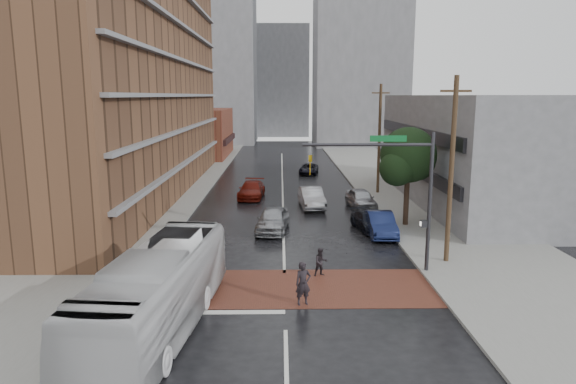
{
  "coord_description": "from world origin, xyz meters",
  "views": [
    {
      "loc": [
        -0.17,
        -22.55,
        8.97
      ],
      "look_at": [
        0.24,
        6.47,
        3.5
      ],
      "focal_mm": 32.0,
      "sensor_mm": 36.0,
      "label": 1
    }
  ],
  "objects_px": {
    "suv_travel": "(309,169)",
    "car_parked_near": "(380,224)",
    "car_travel_a": "(273,220)",
    "transit_bus": "(158,292)",
    "pedestrian_a": "(303,284)",
    "car_parked_far": "(361,199)",
    "pedestrian_b": "(321,262)",
    "car_travel_c": "(252,190)",
    "car_travel_b": "(311,198)",
    "car_parked_mid": "(369,221)"
  },
  "relations": [
    {
      "from": "transit_bus",
      "to": "pedestrian_a",
      "type": "height_order",
      "value": "transit_bus"
    },
    {
      "from": "car_travel_c",
      "to": "pedestrian_a",
      "type": "bearing_deg",
      "value": -77.34
    },
    {
      "from": "transit_bus",
      "to": "pedestrian_a",
      "type": "relative_size",
      "value": 6.02
    },
    {
      "from": "car_parked_far",
      "to": "car_travel_b",
      "type": "bearing_deg",
      "value": 169.01
    },
    {
      "from": "car_travel_b",
      "to": "car_travel_c",
      "type": "height_order",
      "value": "car_travel_b"
    },
    {
      "from": "car_travel_a",
      "to": "suv_travel",
      "type": "xyz_separation_m",
      "value": [
        3.79,
        25.65,
        -0.22
      ]
    },
    {
      "from": "car_travel_b",
      "to": "car_travel_a",
      "type": "bearing_deg",
      "value": -117.24
    },
    {
      "from": "car_travel_b",
      "to": "car_parked_mid",
      "type": "height_order",
      "value": "car_travel_b"
    },
    {
      "from": "car_parked_mid",
      "to": "car_parked_far",
      "type": "bearing_deg",
      "value": 75.05
    },
    {
      "from": "suv_travel",
      "to": "car_travel_a",
      "type": "bearing_deg",
      "value": -89.36
    },
    {
      "from": "transit_bus",
      "to": "pedestrian_a",
      "type": "distance_m",
      "value": 6.21
    },
    {
      "from": "car_travel_c",
      "to": "car_parked_near",
      "type": "height_order",
      "value": "car_parked_near"
    },
    {
      "from": "car_travel_b",
      "to": "suv_travel",
      "type": "distance_m",
      "value": 18.23
    },
    {
      "from": "suv_travel",
      "to": "pedestrian_b",
      "type": "bearing_deg",
      "value": -83.03
    },
    {
      "from": "car_parked_near",
      "to": "car_travel_b",
      "type": "bearing_deg",
      "value": 115.94
    },
    {
      "from": "pedestrian_b",
      "to": "car_parked_far",
      "type": "bearing_deg",
      "value": 57.72
    },
    {
      "from": "pedestrian_a",
      "to": "car_parked_mid",
      "type": "bearing_deg",
      "value": 51.25
    },
    {
      "from": "transit_bus",
      "to": "car_travel_b",
      "type": "height_order",
      "value": "transit_bus"
    },
    {
      "from": "suv_travel",
      "to": "car_parked_near",
      "type": "distance_m",
      "value": 26.91
    },
    {
      "from": "pedestrian_a",
      "to": "car_parked_near",
      "type": "distance_m",
      "value": 12.47
    },
    {
      "from": "car_travel_c",
      "to": "car_parked_mid",
      "type": "xyz_separation_m",
      "value": [
        8.57,
        -11.1,
        -0.14
      ]
    },
    {
      "from": "pedestrian_b",
      "to": "car_travel_c",
      "type": "bearing_deg",
      "value": 86.43
    },
    {
      "from": "pedestrian_a",
      "to": "car_travel_b",
      "type": "xyz_separation_m",
      "value": [
        1.53,
        19.68,
        -0.15
      ]
    },
    {
      "from": "car_parked_far",
      "to": "pedestrian_a",
      "type": "bearing_deg",
      "value": -112.47
    },
    {
      "from": "pedestrian_a",
      "to": "car_travel_a",
      "type": "distance_m",
      "value": 12.34
    },
    {
      "from": "car_travel_b",
      "to": "car_parked_near",
      "type": "xyz_separation_m",
      "value": [
        3.98,
        -8.51,
        -0.05
      ]
    },
    {
      "from": "pedestrian_a",
      "to": "pedestrian_b",
      "type": "xyz_separation_m",
      "value": [
        1.05,
        3.62,
        -0.24
      ]
    },
    {
      "from": "pedestrian_a",
      "to": "car_parked_mid",
      "type": "distance_m",
      "value": 13.62
    },
    {
      "from": "car_travel_c",
      "to": "pedestrian_b",
      "type": "bearing_deg",
      "value": -72.95
    },
    {
      "from": "car_travel_c",
      "to": "car_travel_a",
      "type": "bearing_deg",
      "value": -75.68
    },
    {
      "from": "car_travel_b",
      "to": "car_travel_c",
      "type": "distance_m",
      "value": 6.51
    },
    {
      "from": "car_travel_b",
      "to": "car_parked_near",
      "type": "bearing_deg",
      "value": -70.01
    },
    {
      "from": "suv_travel",
      "to": "car_parked_far",
      "type": "relative_size",
      "value": 0.93
    },
    {
      "from": "car_parked_near",
      "to": "car_parked_mid",
      "type": "xyz_separation_m",
      "value": [
        -0.5,
        1.48,
        -0.17
      ]
    },
    {
      "from": "car_travel_a",
      "to": "car_parked_near",
      "type": "relative_size",
      "value": 1.04
    },
    {
      "from": "car_travel_a",
      "to": "car_travel_b",
      "type": "height_order",
      "value": "same"
    },
    {
      "from": "pedestrian_a",
      "to": "car_parked_far",
      "type": "bearing_deg",
      "value": 56.98
    },
    {
      "from": "pedestrian_a",
      "to": "suv_travel",
      "type": "relative_size",
      "value": 0.45
    },
    {
      "from": "pedestrian_a",
      "to": "pedestrian_b",
      "type": "distance_m",
      "value": 3.78
    },
    {
      "from": "transit_bus",
      "to": "pedestrian_b",
      "type": "relative_size",
      "value": 8.02
    },
    {
      "from": "suv_travel",
      "to": "car_parked_far",
      "type": "distance_m",
      "value": 18.8
    },
    {
      "from": "pedestrian_b",
      "to": "car_travel_b",
      "type": "relative_size",
      "value": 0.29
    },
    {
      "from": "car_travel_c",
      "to": "car_parked_far",
      "type": "xyz_separation_m",
      "value": [
        9.07,
        -4.38,
        0.04
      ]
    },
    {
      "from": "pedestrian_a",
      "to": "car_parked_near",
      "type": "xyz_separation_m",
      "value": [
        5.52,
        11.18,
        -0.2
      ]
    },
    {
      "from": "pedestrian_a",
      "to": "car_travel_a",
      "type": "relative_size",
      "value": 0.4
    },
    {
      "from": "pedestrian_b",
      "to": "car_parked_mid",
      "type": "height_order",
      "value": "pedestrian_b"
    },
    {
      "from": "transit_bus",
      "to": "car_travel_a",
      "type": "bearing_deg",
      "value": 80.29
    },
    {
      "from": "transit_bus",
      "to": "car_travel_c",
      "type": "bearing_deg",
      "value": 91.44
    },
    {
      "from": "transit_bus",
      "to": "suv_travel",
      "type": "distance_m",
      "value": 41.19
    },
    {
      "from": "pedestrian_b",
      "to": "suv_travel",
      "type": "bearing_deg",
      "value": 71.46
    }
  ]
}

